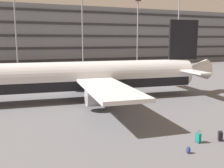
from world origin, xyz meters
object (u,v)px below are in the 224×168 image
at_px(suitcase_scuffed, 198,138).
at_px(backpack_orange, 188,150).
at_px(suitcase_large, 220,136).
at_px(airliner, 87,77).

distance_m(suitcase_scuffed, backpack_orange, 2.31).
distance_m(suitcase_scuffed, suitcase_large, 1.85).
relative_size(suitcase_scuffed, suitcase_large, 1.12).
bearing_deg(suitcase_large, suitcase_scuffed, 170.21).
relative_size(airliner, suitcase_scuffed, 39.72).
relative_size(suitcase_scuffed, backpack_orange, 1.83).
xyz_separation_m(airliner, suitcase_scuffed, (3.70, -17.40, -2.54)).
bearing_deg(suitcase_large, backpack_orange, -165.14).
relative_size(airliner, backpack_orange, 72.71).
xyz_separation_m(airliner, backpack_orange, (1.80, -18.70, -2.71)).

